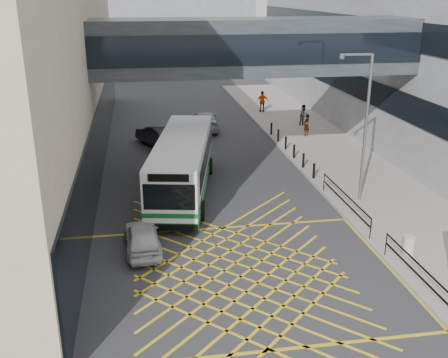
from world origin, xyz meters
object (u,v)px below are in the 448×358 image
car_silver (204,120)px  pedestrian_b (304,115)px  pedestrian_c (262,101)px  street_lamp (363,120)px  bus (183,164)px  pedestrian_a (306,125)px  litter_bin (409,245)px  car_white (142,237)px  car_dark (159,136)px

car_silver → pedestrian_b: (8.07, -0.43, 0.22)m
pedestrian_c → street_lamp: bearing=86.6°
bus → pedestrian_a: size_ratio=6.87×
street_lamp → pedestrian_a: size_ratio=4.53×
litter_bin → street_lamp: bearing=87.2°
car_white → street_lamp: street_lamp is taller
car_silver → pedestrian_b: 8.08m
pedestrian_a → pedestrian_b: size_ratio=1.00×
car_white → car_dark: bearing=-99.2°
car_dark → litter_bin: (9.35, -18.36, -0.21)m
bus → pedestrian_b: 17.11m
bus → litter_bin: size_ratio=13.96×
street_lamp → pedestrian_b: bearing=86.2°
bus → street_lamp: street_lamp is taller
bus → car_silver: bus is taller
pedestrian_c → car_dark: bearing=40.1°
car_white → pedestrian_a: size_ratio=2.39×
pedestrian_a → street_lamp: bearing=46.6°
car_silver → pedestrian_b: size_ratio=2.97×
car_white → car_silver: (5.19, 20.12, 0.14)m
pedestrian_a → pedestrian_c: pedestrian_c is taller
car_silver → car_dark: bearing=48.9°
car_dark → bus: bearing=71.0°
bus → car_silver: 13.91m
car_silver → street_lamp: (5.90, -16.44, 3.65)m
litter_bin → car_dark: bearing=117.0°
pedestrian_b → street_lamp: bearing=-129.7°
street_lamp → car_silver: bearing=113.7°
street_lamp → pedestrian_c: (-0.01, 21.39, -3.33)m
car_white → car_silver: car_silver is taller
litter_bin → pedestrian_b: (2.47, 22.12, 0.42)m
street_lamp → litter_bin: street_lamp is taller
car_silver → litter_bin: size_ratio=6.05×
car_silver → pedestrian_a: 8.14m
bus → pedestrian_a: 14.09m
car_silver → car_white: bearing=76.2°
bus → car_white: size_ratio=2.88×
car_dark → street_lamp: (9.65, -12.24, 3.64)m
car_white → car_dark: 15.99m
bus → car_dark: bus is taller
car_white → litter_bin: size_ratio=4.85×
litter_bin → pedestrian_c: 27.52m
car_white → litter_bin: 11.06m
car_silver → pedestrian_c: (5.89, 4.96, 0.32)m
bus → pedestrian_c: 20.51m
car_dark → litter_bin: 20.60m
pedestrian_a → litter_bin: bearing=47.6°
bus → pedestrian_c: size_ratio=6.11×
car_white → pedestrian_b: 23.74m
car_dark → pedestrian_b: bearing=173.3°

